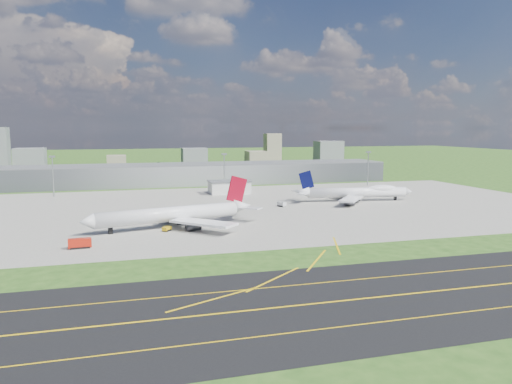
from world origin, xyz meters
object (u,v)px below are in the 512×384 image
object	(u,v)px
fire_truck	(80,244)
tug_yellow	(167,229)
van_white_near	(282,204)
airliner_blue_quad	(357,192)
van_white_far	(357,199)
airliner_red_twin	(175,215)

from	to	relation	value
fire_truck	tug_yellow	size ratio (longest dim) A/B	1.85
van_white_near	airliner_blue_quad	bearing A→B (deg)	-105.48
fire_truck	van_white_near	bearing A→B (deg)	31.07
tug_yellow	van_white_far	xyz separation A→B (m)	(117.63, 56.69, 0.12)
fire_truck	tug_yellow	xyz separation A→B (m)	(33.20, 21.66, -0.78)
airliner_red_twin	tug_yellow	bearing A→B (deg)	44.62
fire_truck	van_white_far	bearing A→B (deg)	23.42
airliner_blue_quad	van_white_near	xyz separation A→B (m)	(-49.96, -7.82, -3.86)
tug_yellow	fire_truck	bearing A→B (deg)	163.16
airliner_blue_quad	fire_truck	size ratio (longest dim) A/B	8.67
fire_truck	van_white_far	world-z (taller)	fire_truck
van_white_near	van_white_far	world-z (taller)	van_white_near
tug_yellow	van_white_near	distance (m)	83.73
tug_yellow	van_white_far	bearing A→B (deg)	-24.23
airliner_red_twin	airliner_blue_quad	size ratio (longest dim) A/B	1.08
airliner_blue_quad	van_white_far	world-z (taller)	airliner_blue_quad
airliner_red_twin	tug_yellow	size ratio (longest dim) A/B	17.30
tug_yellow	van_white_near	world-z (taller)	van_white_near
van_white_near	airliner_red_twin	bearing A→B (deg)	99.07
airliner_red_twin	van_white_far	world-z (taller)	airliner_red_twin
airliner_blue_quad	fire_truck	bearing A→B (deg)	-143.97
airliner_red_twin	van_white_near	bearing A→B (deg)	-160.81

